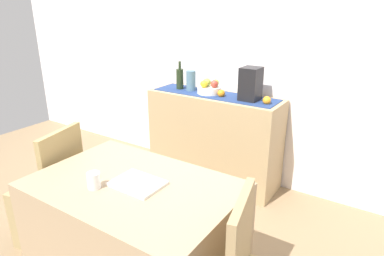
# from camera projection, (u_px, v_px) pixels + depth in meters

# --- Properties ---
(ground_plane) EXTENTS (6.40, 6.40, 0.02)m
(ground_plane) POSITION_uv_depth(u_px,v_px,m) (170.00, 231.00, 2.70)
(ground_plane) COLOR #856D4E
(ground_plane) RESTS_ON ground
(room_wall_rear) EXTENTS (6.40, 0.06, 2.70)m
(room_wall_rear) POSITION_uv_depth(u_px,v_px,m) (243.00, 43.00, 3.15)
(room_wall_rear) COLOR silver
(room_wall_rear) RESTS_ON ground
(sideboard_console) EXTENTS (1.30, 0.42, 0.89)m
(sideboard_console) POSITION_uv_depth(u_px,v_px,m) (214.00, 139.00, 3.34)
(sideboard_console) COLOR tan
(sideboard_console) RESTS_ON ground
(table_runner) EXTENTS (1.22, 0.32, 0.01)m
(table_runner) POSITION_uv_depth(u_px,v_px,m) (215.00, 94.00, 3.18)
(table_runner) COLOR navy
(table_runner) RESTS_ON sideboard_console
(fruit_bowl) EXTENTS (0.22, 0.22, 0.06)m
(fruit_bowl) POSITION_uv_depth(u_px,v_px,m) (209.00, 90.00, 3.20)
(fruit_bowl) COLOR silver
(fruit_bowl) RESTS_ON table_runner
(apple_rear) EXTENTS (0.07, 0.07, 0.07)m
(apple_rear) POSITION_uv_depth(u_px,v_px,m) (214.00, 84.00, 3.14)
(apple_rear) COLOR #B33C2E
(apple_rear) RESTS_ON fruit_bowl
(apple_upper) EXTENTS (0.08, 0.08, 0.08)m
(apple_upper) POSITION_uv_depth(u_px,v_px,m) (207.00, 82.00, 3.21)
(apple_upper) COLOR #8EA53A
(apple_upper) RESTS_ON fruit_bowl
(apple_left) EXTENTS (0.07, 0.07, 0.07)m
(apple_left) POSITION_uv_depth(u_px,v_px,m) (204.00, 84.00, 3.15)
(apple_left) COLOR gold
(apple_left) RESTS_ON fruit_bowl
(apple_right) EXTENTS (0.07, 0.07, 0.07)m
(apple_right) POSITION_uv_depth(u_px,v_px,m) (216.00, 83.00, 3.21)
(apple_right) COLOR #84B32D
(apple_right) RESTS_ON fruit_bowl
(wine_bottle) EXTENTS (0.07, 0.07, 0.28)m
(wine_bottle) POSITION_uv_depth(u_px,v_px,m) (180.00, 79.00, 3.35)
(wine_bottle) COLOR #212E19
(wine_bottle) RESTS_ON sideboard_console
(coffee_maker) EXTENTS (0.16, 0.18, 0.29)m
(coffee_maker) POSITION_uv_depth(u_px,v_px,m) (251.00, 84.00, 2.95)
(coffee_maker) COLOR black
(coffee_maker) RESTS_ON sideboard_console
(ceramic_vase) EXTENTS (0.09, 0.09, 0.20)m
(ceramic_vase) POSITION_uv_depth(u_px,v_px,m) (191.00, 81.00, 3.29)
(ceramic_vase) COLOR slate
(ceramic_vase) RESTS_ON sideboard_console
(orange_loose_end) EXTENTS (0.07, 0.07, 0.07)m
(orange_loose_end) POSITION_uv_depth(u_px,v_px,m) (267.00, 100.00, 2.87)
(orange_loose_end) COLOR orange
(orange_loose_end) RESTS_ON sideboard_console
(orange_loose_near_bowl) EXTENTS (0.07, 0.07, 0.07)m
(orange_loose_near_bowl) POSITION_uv_depth(u_px,v_px,m) (221.00, 93.00, 3.10)
(orange_loose_near_bowl) COLOR orange
(orange_loose_near_bowl) RESTS_ON sideboard_console
(dining_table) EXTENTS (1.17, 0.78, 0.74)m
(dining_table) POSITION_uv_depth(u_px,v_px,m) (136.00, 238.00, 2.03)
(dining_table) COLOR tan
(dining_table) RESTS_ON ground
(open_book) EXTENTS (0.28, 0.21, 0.02)m
(open_book) POSITION_uv_depth(u_px,v_px,m) (138.00, 183.00, 1.89)
(open_book) COLOR white
(open_book) RESTS_ON dining_table
(coffee_cup) EXTENTS (0.07, 0.07, 0.09)m
(coffee_cup) POSITION_uv_depth(u_px,v_px,m) (94.00, 180.00, 1.85)
(coffee_cup) COLOR silver
(coffee_cup) RESTS_ON dining_table
(chair_near_window) EXTENTS (0.48, 0.48, 0.90)m
(chair_near_window) POSITION_uv_depth(u_px,v_px,m) (52.00, 208.00, 2.51)
(chair_near_window) COLOR #9F8A5C
(chair_near_window) RESTS_ON ground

